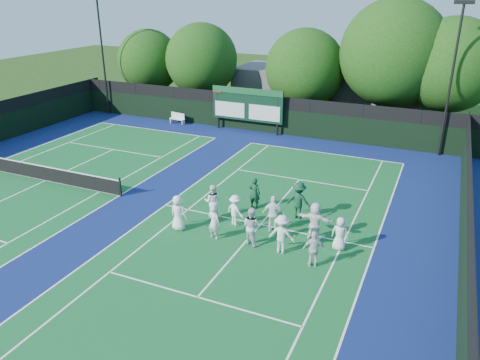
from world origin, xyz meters
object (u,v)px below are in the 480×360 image
at_px(tennis_net, 45,173).
at_px(bench, 178,118).
at_px(coach_left, 255,193).
at_px(scoreboard, 247,105).

xyz_separation_m(tennis_net, bench, (0.60, 14.37, 0.01)).
relative_size(tennis_net, bench, 7.48).
height_order(tennis_net, coach_left, coach_left).
bearing_deg(coach_left, tennis_net, 9.27).
relative_size(scoreboard, bench, 3.97).
bearing_deg(coach_left, scoreboard, -63.10).
xyz_separation_m(bench, coach_left, (12.39, -12.71, 0.35)).
bearing_deg(tennis_net, scoreboard, 64.40).
distance_m(bench, coach_left, 17.75).
height_order(scoreboard, bench, scoreboard).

